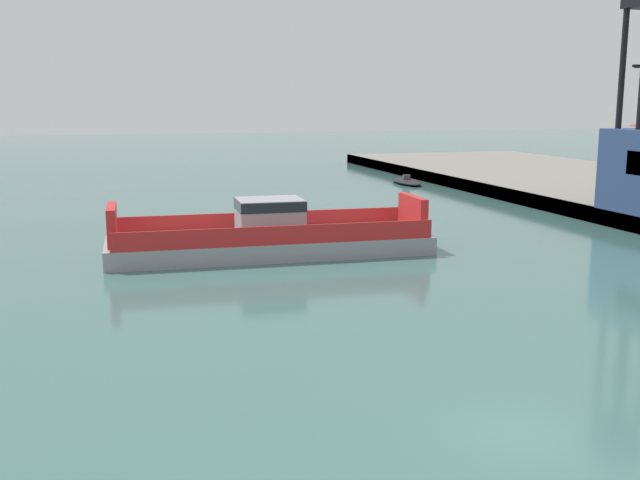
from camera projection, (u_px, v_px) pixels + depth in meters
name	position (u px, v px, depth m)	size (l,w,h in m)	color
ground_plane	(518.00, 434.00, 20.78)	(400.00, 400.00, 0.00)	#3D6660
chain_ferry	(270.00, 237.00, 45.01)	(19.70, 6.50, 3.41)	#939399
moored_boat_far_left	(406.00, 182.00, 83.28)	(2.61, 6.97, 1.05)	black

